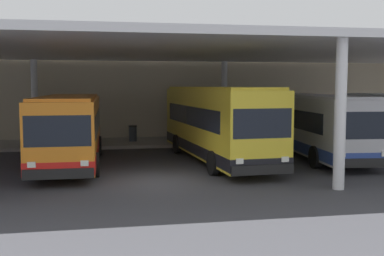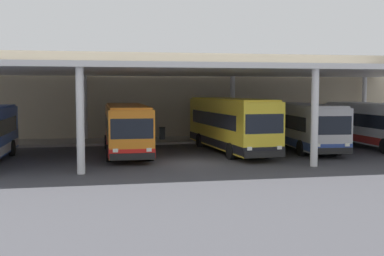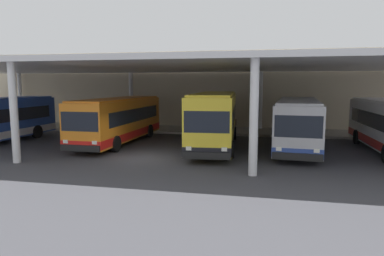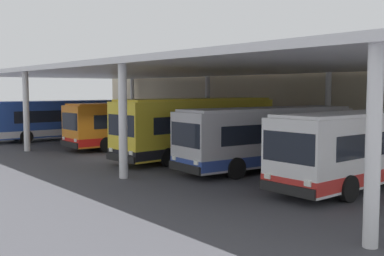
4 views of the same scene
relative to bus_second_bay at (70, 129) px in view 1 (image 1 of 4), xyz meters
The scene contains 9 objects.
ground_plane 5.92m from the bus_second_bay, 52.71° to the right, with size 200.00×200.00×0.00m, color #3D3D42.
platform_kerb 8.16m from the bus_second_bay, 64.50° to the left, with size 42.00×4.50×0.18m, color gray.
station_building_facade 11.20m from the bus_second_bay, 71.79° to the left, with size 48.00×1.60×7.25m, color #C1B293.
canopy_shelter 5.12m from the bus_second_bay, 15.79° to the left, with size 40.00×17.00×5.55m.
bus_second_bay is the anchor object (origin of this frame).
bus_middle_bay 6.86m from the bus_second_bay, ahead, with size 3.31×11.48×3.57m.
bus_far_bay 12.13m from the bus_second_bay, ahead, with size 3.34×10.69×3.17m.
bench_waiting 9.98m from the bus_second_bay, 47.22° to the left, with size 1.80×0.45×0.92m.
trash_bin 7.98m from the bus_second_bay, 65.38° to the left, with size 0.52×0.52×0.98m.
Camera 1 is at (-1.92, -17.61, 3.63)m, focal length 44.17 mm.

